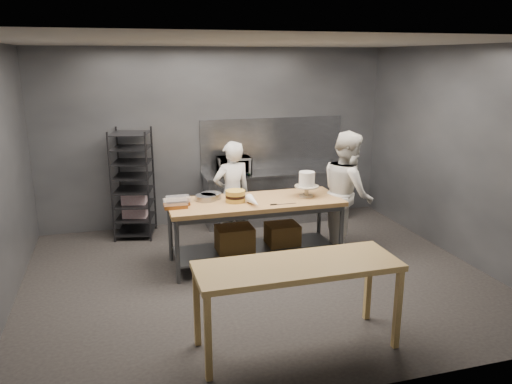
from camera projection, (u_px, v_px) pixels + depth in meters
ground at (257, 276)px, 6.65m from camera, size 6.00×6.00×0.00m
back_wall at (217, 137)px, 8.58m from camera, size 6.00×0.04×3.00m
work_table at (255, 224)px, 6.98m from camera, size 2.40×0.90×0.92m
near_counter at (298, 272)px, 4.84m from camera, size 2.00×0.70×0.90m
back_counter at (277, 196)px, 8.82m from camera, size 2.60×0.60×0.90m
splashback_panel at (272, 143)px, 8.87m from camera, size 2.60×0.02×0.90m
speed_rack at (133, 185)px, 7.98m from camera, size 0.73×0.77×1.75m
chef_behind at (232, 195)px, 7.51m from camera, size 0.67×0.51×1.64m
chef_right at (347, 193)px, 7.26m from camera, size 0.84×0.99×1.82m
microwave at (234, 166)px, 8.46m from camera, size 0.54×0.37×0.30m
frosted_cake_stand at (307, 181)px, 7.01m from camera, size 0.34×0.34×0.36m
layer_cake at (235, 196)px, 6.79m from camera, size 0.27×0.27×0.16m
cake_pans at (209, 197)px, 6.92m from camera, size 0.38×0.37×0.07m
piping_bag at (254, 202)px, 6.60m from camera, size 0.14×0.39×0.12m
offset_spatula at (280, 204)px, 6.68m from camera, size 0.36×0.02×0.02m
pastry_clamshells at (177, 202)px, 6.59m from camera, size 0.36×0.34×0.11m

